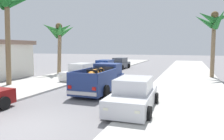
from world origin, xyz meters
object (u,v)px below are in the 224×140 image
(car_left_mid, at_px, (133,95))
(car_right_mid, at_px, (120,64))
(pickup_truck, at_px, (101,79))
(palm_tree_left_back, at_px, (214,24))
(palm_tree_right_fore, at_px, (7,7))
(palm_tree_right_mid, at_px, (59,33))
(car_left_near, at_px, (105,67))
(car_left_far, at_px, (81,72))

(car_left_mid, relative_size, car_right_mid, 0.99)
(car_right_mid, bearing_deg, pickup_truck, -76.52)
(car_left_mid, height_order, palm_tree_left_back, palm_tree_left_back)
(palm_tree_right_fore, height_order, palm_tree_right_mid, palm_tree_right_fore)
(car_left_mid, distance_m, palm_tree_right_fore, 12.15)
(palm_tree_right_fore, bearing_deg, palm_tree_left_back, 33.43)
(car_left_near, relative_size, car_left_mid, 1.00)
(car_left_far, relative_size, palm_tree_left_back, 0.68)
(car_left_near, bearing_deg, palm_tree_left_back, 0.30)
(car_left_near, height_order, palm_tree_left_back, palm_tree_left_back)
(palm_tree_right_mid, bearing_deg, pickup_truck, -40.43)
(car_right_mid, height_order, palm_tree_right_fore, palm_tree_right_fore)
(pickup_truck, height_order, car_left_near, pickup_truck)
(pickup_truck, relative_size, palm_tree_right_mid, 0.93)
(car_left_far, distance_m, palm_tree_right_fore, 7.83)
(pickup_truck, xyz_separation_m, palm_tree_left_back, (7.62, 9.39, 4.34))
(car_left_near, xyz_separation_m, palm_tree_right_fore, (-3.85, -9.87, 5.26))
(car_right_mid, height_order, palm_tree_right_mid, palm_tree_right_mid)
(car_left_far, relative_size, palm_tree_right_fore, 0.59)
(pickup_truck, xyz_separation_m, car_left_near, (-3.57, 9.33, -0.10))
(car_right_mid, bearing_deg, palm_tree_right_mid, -117.57)
(car_left_mid, height_order, palm_tree_right_fore, palm_tree_right_fore)
(palm_tree_left_back, bearing_deg, car_left_mid, -109.26)
(pickup_truck, distance_m, car_left_near, 9.99)
(car_right_mid, bearing_deg, car_left_mid, -69.81)
(car_left_near, bearing_deg, pickup_truck, -69.05)
(palm_tree_left_back, bearing_deg, palm_tree_right_mid, -170.35)
(palm_tree_right_mid, xyz_separation_m, palm_tree_left_back, (15.54, 2.64, 0.63))
(pickup_truck, height_order, car_right_mid, pickup_truck)
(pickup_truck, bearing_deg, car_left_mid, -46.85)
(car_left_near, height_order, palm_tree_right_fore, palm_tree_right_fore)
(car_left_mid, bearing_deg, palm_tree_right_fore, 165.02)
(palm_tree_right_mid, distance_m, palm_tree_left_back, 15.77)
(palm_tree_right_mid, bearing_deg, car_left_near, 30.74)
(car_left_near, height_order, car_left_mid, same)
(car_right_mid, xyz_separation_m, palm_tree_left_back, (11.22, -5.62, 4.44))
(car_right_mid, height_order, car_left_far, same)
(car_left_near, bearing_deg, car_right_mid, 90.29)
(car_left_mid, distance_m, car_right_mid, 19.59)
(pickup_truck, bearing_deg, palm_tree_left_back, 50.93)
(car_right_mid, xyz_separation_m, palm_tree_right_mid, (-4.32, -8.27, 3.82))
(palm_tree_right_fore, distance_m, palm_tree_right_mid, 7.45)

